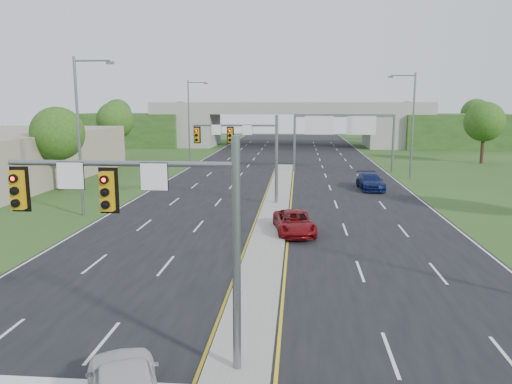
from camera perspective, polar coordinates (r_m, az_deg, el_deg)
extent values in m
plane|color=#274719|center=(15.68, -2.15, -19.98)|extent=(240.00, 240.00, 0.00)
cube|color=black|center=(49.12, 2.86, 0.87)|extent=(24.00, 160.00, 0.02)
cube|color=gray|center=(37.32, 2.18, -1.93)|extent=(2.00, 54.00, 0.16)
cube|color=gold|center=(37.40, 0.42, -2.01)|extent=(0.12, 54.00, 0.01)
cube|color=gold|center=(37.30, 3.95, -2.07)|extent=(0.12, 54.00, 0.01)
cube|color=silver|center=(50.92, -10.54, 1.05)|extent=(0.12, 160.00, 0.01)
cube|color=silver|center=(50.12, 16.47, 0.67)|extent=(0.12, 160.00, 0.01)
cube|color=silver|center=(16.85, -26.47, -18.72)|extent=(10.50, 0.50, 0.01)
cylinder|color=slate|center=(14.25, -2.24, -7.71)|extent=(0.24, 0.24, 7.00)
cylinder|color=slate|center=(14.44, -15.24, 3.16)|extent=(6.50, 0.16, 0.16)
cube|color=#CB910C|center=(14.43, -16.65, 0.08)|extent=(0.35, 0.25, 1.10)
cube|color=#CB910C|center=(15.57, -25.59, 0.21)|extent=(0.35, 0.25, 1.10)
cube|color=black|center=(14.56, -16.45, 0.17)|extent=(0.55, 0.04, 1.30)
cube|color=black|center=(15.69, -25.33, 0.30)|extent=(0.55, 0.04, 1.30)
sphere|color=#FF0C05|center=(14.26, -16.91, 1.37)|extent=(0.20, 0.20, 0.20)
sphere|color=#FF0C05|center=(15.41, -25.93, 1.41)|extent=(0.20, 0.20, 0.20)
cube|color=white|center=(14.95, -20.46, 1.75)|extent=(0.75, 0.04, 0.75)
cube|color=white|center=(14.09, -11.58, 1.71)|extent=(0.75, 0.04, 0.75)
cylinder|color=slate|center=(38.75, 2.36, 3.61)|extent=(0.24, 0.24, 7.00)
cylinder|color=slate|center=(38.82, -2.45, 7.62)|extent=(6.50, 0.16, 0.16)
cube|color=#CB910C|center=(38.65, -2.97, 6.49)|extent=(0.35, 0.25, 1.10)
cube|color=#CB910C|center=(39.09, -6.78, 6.48)|extent=(0.35, 0.25, 1.10)
cube|color=black|center=(38.79, -2.95, 6.51)|extent=(0.55, 0.04, 1.30)
cube|color=black|center=(39.23, -6.74, 6.49)|extent=(0.55, 0.04, 1.30)
sphere|color=#FF0C05|center=(38.50, -3.01, 7.00)|extent=(0.20, 0.20, 0.20)
sphere|color=#FF0C05|center=(38.94, -6.83, 6.98)|extent=(0.20, 0.20, 0.20)
cube|color=white|center=(38.94, -4.57, 7.09)|extent=(0.75, 0.04, 0.75)
cube|color=white|center=(38.62, -1.02, 7.10)|extent=(0.75, 0.04, 0.75)
cylinder|color=slate|center=(58.64, 4.42, 5.58)|extent=(0.28, 0.28, 6.60)
cylinder|color=slate|center=(59.62, 15.39, 5.33)|extent=(0.28, 0.28, 6.60)
cube|color=slate|center=(58.70, 10.05, 8.60)|extent=(11.50, 0.35, 0.35)
cube|color=#0C5414|center=(58.36, 7.22, 7.58)|extent=(3.20, 0.08, 2.00)
cube|color=#0C5414|center=(58.74, 11.94, 7.46)|extent=(3.20, 0.08, 2.00)
cube|color=silver|center=(58.31, 7.22, 7.58)|extent=(3.30, 0.03, 2.10)
cube|color=silver|center=(58.69, 11.95, 7.46)|extent=(3.30, 0.03, 2.10)
cube|color=gray|center=(95.44, -6.45, 7.09)|extent=(6.00, 12.00, 6.00)
cube|color=gray|center=(94.83, 14.29, 6.82)|extent=(6.00, 12.00, 6.00)
cube|color=#274719|center=(98.82, -13.91, 6.96)|extent=(20.00, 14.00, 6.00)
cube|color=#274719|center=(97.77, 21.87, 6.50)|extent=(20.00, 14.00, 6.00)
cube|color=gray|center=(93.49, 3.92, 9.27)|extent=(50.00, 12.00, 1.20)
cube|color=gray|center=(87.68, 3.85, 9.91)|extent=(50.00, 0.40, 0.90)
cube|color=gray|center=(99.28, 3.99, 9.92)|extent=(50.00, 0.40, 0.90)
cylinder|color=slate|center=(36.83, -19.59, 5.83)|extent=(0.20, 0.20, 11.00)
cylinder|color=slate|center=(36.37, -18.24, 14.07)|extent=(2.50, 0.12, 0.12)
cube|color=slate|center=(35.90, -16.34, 13.99)|extent=(0.50, 0.25, 0.18)
cylinder|color=slate|center=(70.17, -7.68, 8.06)|extent=(0.20, 0.20, 11.00)
cylinder|color=slate|center=(69.93, -6.76, 12.33)|extent=(2.50, 0.12, 0.12)
cube|color=slate|center=(69.69, -5.73, 12.24)|extent=(0.50, 0.25, 0.18)
cylinder|color=slate|center=(54.80, 17.47, 7.15)|extent=(0.20, 0.20, 11.00)
cylinder|color=slate|center=(54.57, 16.45, 12.66)|extent=(2.50, 0.12, 0.12)
cube|color=slate|center=(54.33, 15.12, 12.57)|extent=(0.50, 0.25, 0.18)
cylinder|color=#382316|center=(48.93, -21.49, 2.50)|extent=(0.44, 0.44, 4.00)
sphere|color=#234412|center=(48.66, -21.73, 6.23)|extent=(4.80, 4.80, 4.80)
cylinder|color=#382316|center=(73.36, -15.69, 5.22)|extent=(0.44, 0.44, 4.25)
sphere|color=#234412|center=(73.17, -15.81, 7.87)|extent=(5.20, 5.20, 5.20)
cylinder|color=#382316|center=(72.87, 24.45, 4.66)|extent=(0.44, 0.44, 4.25)
sphere|color=#234412|center=(72.68, 24.65, 7.33)|extent=(5.20, 5.20, 5.20)
cylinder|color=#382316|center=(114.70, -15.46, 6.90)|extent=(0.44, 0.44, 4.50)
sphere|color=#234412|center=(114.58, -15.55, 8.70)|extent=(6.00, 6.00, 6.00)
cylinder|color=#382316|center=(110.64, -8.59, 6.99)|extent=(0.44, 0.44, 4.25)
sphere|color=#234412|center=(110.52, -8.64, 8.75)|extent=(5.60, 5.60, 5.60)
cylinder|color=#382316|center=(109.90, 16.73, 6.66)|extent=(0.44, 0.44, 4.25)
sphere|color=#234412|center=(109.77, 16.82, 8.43)|extent=(5.60, 5.60, 5.60)
cylinder|color=#382316|center=(113.56, 23.70, 6.40)|extent=(0.44, 0.44, 4.50)
sphere|color=#234412|center=(113.44, 23.83, 8.21)|extent=(6.00, 6.00, 6.00)
imported|color=maroon|center=(30.60, 4.39, -3.48)|extent=(2.94, 5.13, 1.35)
imported|color=#0B1543|center=(47.25, 12.95, 1.17)|extent=(2.35, 5.19, 1.47)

